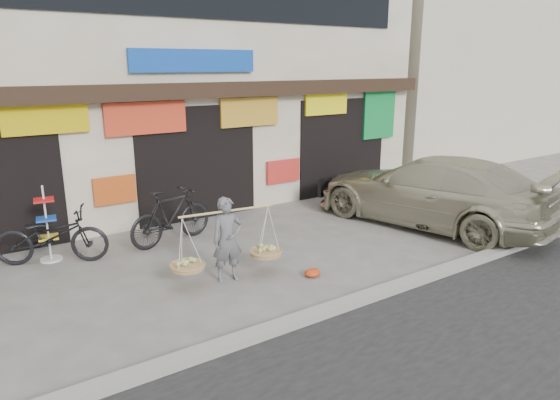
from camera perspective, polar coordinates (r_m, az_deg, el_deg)
ground at (r=9.43m, az=0.01°, el=-7.33°), size 70.00×70.00×0.00m
kerb at (r=7.98m, az=8.22°, el=-11.44°), size 70.00×0.25×0.12m
shophouse_block at (r=14.48m, az=-14.75°, el=14.08°), size 14.00×6.32×7.00m
neighbor_east at (r=23.23m, az=18.86°, el=13.43°), size 12.00×7.00×6.40m
street_vendor at (r=8.58m, az=-6.01°, el=-4.94°), size 1.98×0.75×1.48m
bike_0 at (r=10.23m, az=-24.66°, el=-3.76°), size 2.14×1.49×1.07m
bike_1 at (r=10.59m, az=-12.32°, el=-1.80°), size 2.01×0.95×1.16m
suv at (r=12.05m, az=16.82°, el=1.04°), size 3.43×5.87×1.60m
display_rack at (r=10.39m, az=-25.01°, el=-3.19°), size 0.40×0.40×1.47m
red_bag at (r=8.90m, az=3.73°, el=-8.30°), size 0.31×0.25×0.14m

